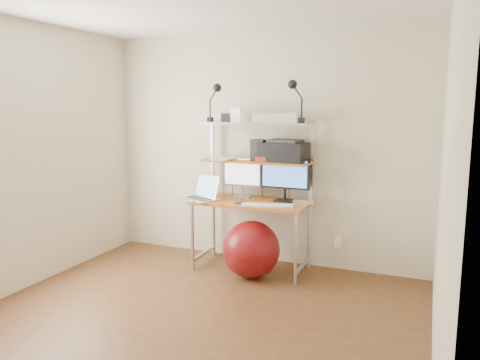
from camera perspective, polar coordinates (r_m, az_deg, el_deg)
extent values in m
plane|color=brown|center=(3.88, -6.71, -17.36)|extent=(3.60, 3.60, 0.00)
plane|color=beige|center=(5.14, 2.84, 3.79)|extent=(3.60, 0.00, 3.60)
plane|color=beige|center=(4.66, -26.76, 2.28)|extent=(0.00, 3.60, 3.60)
plane|color=beige|center=(3.06, 23.72, -0.60)|extent=(0.00, 3.60, 3.60)
cube|color=#BE6224|center=(4.88, 1.37, -2.72)|extent=(1.20, 0.60, 0.03)
cylinder|color=#B3B3B8|center=(4.97, -5.82, -6.94)|extent=(0.04, 0.04, 0.71)
cylinder|color=#B3B3B8|center=(5.42, -3.21, -5.56)|extent=(0.04, 0.04, 0.71)
cylinder|color=#B3B3B8|center=(4.57, 6.80, -8.42)|extent=(0.04, 0.04, 0.71)
cylinder|color=#B3B3B8|center=(5.05, 8.41, -6.74)|extent=(0.04, 0.04, 0.71)
cube|color=#B3B3B8|center=(5.28, -3.38, 2.83)|extent=(0.03, 0.04, 0.84)
cube|color=#B3B3B8|center=(4.89, 8.74, 2.25)|extent=(0.03, 0.04, 0.84)
cube|color=#BE6224|center=(4.94, 1.93, 2.29)|extent=(1.18, 0.34, 0.02)
cube|color=#B3B3B8|center=(4.91, 1.96, 6.94)|extent=(1.18, 0.34, 0.02)
cube|color=white|center=(5.09, 11.83, -7.36)|extent=(0.08, 0.01, 0.12)
cube|color=#B0B0B5|center=(5.06, 0.24, -2.05)|extent=(0.21, 0.17, 0.01)
cylinder|color=#B0B0B5|center=(5.06, 0.32, -1.33)|extent=(0.03, 0.03, 0.11)
cube|color=#B0B0B5|center=(5.03, 0.33, 1.04)|extent=(0.42, 0.08, 0.32)
plane|color=white|center=(5.01, 0.25, 1.01)|extent=(0.38, 0.04, 0.38)
cube|color=black|center=(4.87, 5.38, -2.52)|extent=(0.19, 0.15, 0.01)
cylinder|color=black|center=(4.87, 5.46, -1.72)|extent=(0.03, 0.03, 0.12)
cube|color=black|center=(4.84, 5.50, 0.81)|extent=(0.53, 0.04, 0.32)
plane|color=#447DE9|center=(4.82, 5.44, 0.78)|extent=(0.48, 0.01, 0.48)
cube|color=silver|center=(4.94, -4.90, -2.33)|extent=(0.44, 0.39, 0.02)
cube|color=#2C2C2F|center=(4.94, -4.91, -2.20)|extent=(0.34, 0.28, 0.00)
cube|color=silver|center=(4.99, -3.75, -0.73)|extent=(0.36, 0.23, 0.24)
plane|color=#7DB4D1|center=(4.99, -3.75, -0.73)|extent=(0.33, 0.22, 0.32)
cube|color=white|center=(4.65, 2.99, -3.06)|extent=(0.48, 0.25, 0.01)
cube|color=white|center=(4.62, 5.94, -3.10)|extent=(0.09, 0.06, 0.02)
cube|color=silver|center=(4.84, 7.94, -2.48)|extent=(0.22, 0.22, 0.04)
cube|color=black|center=(4.76, 0.01, -2.79)|extent=(0.09, 0.13, 0.01)
cube|color=black|center=(4.86, 5.51, 3.43)|extent=(0.52, 0.39, 0.20)
cube|color=#2C2C2F|center=(4.85, 5.53, 4.76)|extent=(0.35, 0.28, 0.03)
cube|color=black|center=(4.91, 2.45, 3.69)|extent=(0.18, 0.18, 0.22)
cube|color=red|center=(4.84, 3.01, 2.57)|extent=(0.18, 0.13, 0.05)
cube|color=white|center=(4.83, 4.18, 7.60)|extent=(0.51, 0.41, 0.10)
cube|color=#B0B0B5|center=(4.83, 4.19, 8.29)|extent=(0.43, 0.33, 0.02)
cube|color=white|center=(4.97, -0.20, 7.96)|extent=(0.15, 0.14, 0.15)
cube|color=#2C2C2F|center=(5.07, -1.75, 7.64)|extent=(0.11, 0.11, 0.09)
cube|color=black|center=(5.04, -3.65, 7.39)|extent=(0.05, 0.06, 0.05)
cylinder|color=black|center=(5.04, -3.66, 8.67)|extent=(0.02, 0.02, 0.18)
sphere|color=black|center=(4.99, -2.79, 11.17)|extent=(0.09, 0.09, 0.09)
cube|color=black|center=(4.71, 7.50, 7.23)|extent=(0.05, 0.06, 0.05)
cylinder|color=black|center=(4.71, 7.53, 8.69)|extent=(0.02, 0.02, 0.19)
sphere|color=black|center=(4.73, 6.41, 11.51)|extent=(0.09, 0.09, 0.09)
sphere|color=maroon|center=(4.76, 1.38, -8.45)|extent=(0.58, 0.58, 0.58)
cube|color=white|center=(5.01, -1.83, 2.55)|extent=(0.30, 0.34, 0.00)
cube|color=white|center=(5.13, -2.18, 2.75)|extent=(0.25, 0.31, 0.00)
cube|color=white|center=(5.04, -1.54, 2.69)|extent=(0.27, 0.32, 0.00)
cube|color=white|center=(5.06, -1.75, 2.78)|extent=(0.28, 0.33, 0.00)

